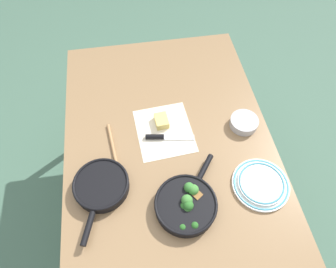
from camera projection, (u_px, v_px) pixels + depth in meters
ground_plane at (168, 196)px, 2.02m from camera, size 14.00×14.00×0.00m
dining_table_red at (168, 144)px, 1.46m from camera, size 1.35×0.96×0.74m
skillet_broccoli at (187, 204)px, 1.19m from camera, size 0.33×0.29×0.07m
skillet_eggs at (101, 186)px, 1.24m from camera, size 0.35×0.23×0.05m
wooden_spoon at (116, 162)px, 1.32m from camera, size 0.34×0.07×0.02m
parchment_sheet at (164, 131)px, 1.42m from camera, size 0.31×0.28×0.00m
grater_knife at (163, 137)px, 1.39m from camera, size 0.06×0.23×0.02m
cheese_block at (162, 121)px, 1.43m from camera, size 0.08×0.07×0.04m
dinner_plate_stack at (261, 184)px, 1.25m from camera, size 0.24×0.24×0.03m
prep_bowl_steel at (244, 123)px, 1.42m from camera, size 0.13×0.13×0.04m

